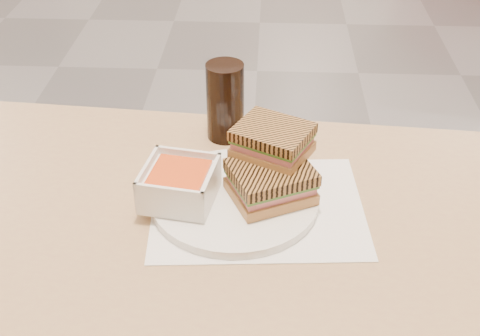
{
  "coord_description": "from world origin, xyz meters",
  "views": [
    {
      "loc": [
        0.05,
        -2.79,
        1.38
      ],
      "look_at": [
        0.01,
        -2.0,
        0.82
      ],
      "focal_mm": 46.42,
      "sensor_mm": 36.0,
      "label": 1
    }
  ],
  "objects_px": {
    "soup_bowl": "(180,185)",
    "cola_glass": "(225,102)",
    "plate": "(235,199)",
    "main_table": "(237,285)",
    "panini_lower": "(271,182)"
  },
  "relations": [
    {
      "from": "plate",
      "to": "panini_lower",
      "type": "height_order",
      "value": "panini_lower"
    },
    {
      "from": "panini_lower",
      "to": "cola_glass",
      "type": "relative_size",
      "value": 1.05
    },
    {
      "from": "main_table",
      "to": "plate",
      "type": "height_order",
      "value": "plate"
    },
    {
      "from": "soup_bowl",
      "to": "panini_lower",
      "type": "relative_size",
      "value": 0.81
    },
    {
      "from": "main_table",
      "to": "panini_lower",
      "type": "bearing_deg",
      "value": 56.08
    },
    {
      "from": "panini_lower",
      "to": "cola_glass",
      "type": "height_order",
      "value": "cola_glass"
    },
    {
      "from": "plate",
      "to": "cola_glass",
      "type": "xyz_separation_m",
      "value": [
        -0.03,
        0.21,
        0.06
      ]
    },
    {
      "from": "soup_bowl",
      "to": "cola_glass",
      "type": "bearing_deg",
      "value": 74.95
    },
    {
      "from": "soup_bowl",
      "to": "cola_glass",
      "type": "height_order",
      "value": "cola_glass"
    },
    {
      "from": "soup_bowl",
      "to": "panini_lower",
      "type": "distance_m",
      "value": 0.14
    },
    {
      "from": "main_table",
      "to": "soup_bowl",
      "type": "height_order",
      "value": "soup_bowl"
    },
    {
      "from": "panini_lower",
      "to": "plate",
      "type": "bearing_deg",
      "value": -178.37
    },
    {
      "from": "plate",
      "to": "main_table",
      "type": "bearing_deg",
      "value": -84.15
    },
    {
      "from": "soup_bowl",
      "to": "cola_glass",
      "type": "xyz_separation_m",
      "value": [
        0.06,
        0.22,
        0.03
      ]
    },
    {
      "from": "soup_bowl",
      "to": "plate",
      "type": "bearing_deg",
      "value": 7.51
    }
  ]
}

